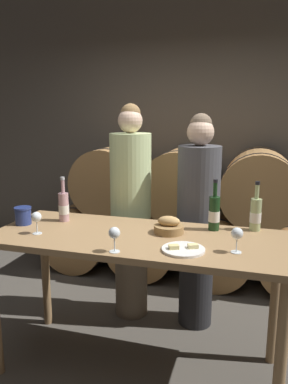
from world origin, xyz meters
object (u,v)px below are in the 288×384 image
at_px(wine_glass_left, 114,234).
at_px(tasting_table, 137,253).
at_px(bread_basket, 169,227).
at_px(person_left, 131,211).
at_px(wine_bottle_rose, 64,206).
at_px(wine_glass_center, 237,234).
at_px(blue_crock, 23,215).
at_px(wine_glass_far_left, 36,218).
at_px(wine_bottle_red, 214,213).
at_px(person_right, 198,221).
at_px(wine_bottle_white, 256,214).
at_px(cheese_plate, 183,249).

bearing_deg(wine_glass_left, tasting_table, 82.97).
bearing_deg(wine_glass_left, bread_basket, 62.28).
relative_size(person_left, wine_glass_left, 12.25).
bearing_deg(wine_bottle_rose, bread_basket, -4.27).
height_order(wine_bottle_rose, wine_glass_center, wine_bottle_rose).
bearing_deg(blue_crock, wine_glass_left, -21.78).
bearing_deg(blue_crock, person_left, 48.92).
relative_size(tasting_table, wine_glass_far_left, 12.88).
distance_m(wine_bottle_red, blue_crock, 1.30).
height_order(person_right, bread_basket, person_right).
bearing_deg(wine_glass_center, wine_bottle_rose, 166.56).
xyz_separation_m(tasting_table, wine_glass_far_left, (-0.63, -0.15, 0.22)).
distance_m(tasting_table, wine_bottle_white, 0.81).
relative_size(wine_bottle_red, cheese_plate, 1.39).
height_order(tasting_table, blue_crock, blue_crock).
height_order(wine_bottle_rose, cheese_plate, wine_bottle_rose).
bearing_deg(tasting_table, cheese_plate, -28.94).
bearing_deg(blue_crock, wine_bottle_rose, 33.26).
distance_m(tasting_table, blue_crock, 0.85).
distance_m(wine_bottle_red, cheese_plate, 0.46).
bearing_deg(wine_glass_center, wine_glass_far_left, -179.07).
xyz_separation_m(cheese_plate, wine_glass_center, (0.29, 0.05, 0.10)).
distance_m(wine_glass_far_left, wine_glass_center, 1.24).
distance_m(wine_bottle_white, wine_glass_center, 0.45).
distance_m(bread_basket, wine_glass_left, 0.47).
xyz_separation_m(wine_bottle_rose, wine_glass_far_left, (-0.03, -0.31, -0.00)).
xyz_separation_m(person_right, cheese_plate, (0.04, -0.84, 0.08)).
height_order(person_right, blue_crock, person_right).
distance_m(tasting_table, person_right, 0.73).
xyz_separation_m(person_left, wine_bottle_red, (0.71, -0.41, 0.15)).
height_order(person_right, wine_bottle_white, person_right).
bearing_deg(bread_basket, wine_glass_center, -28.06).
relative_size(wine_bottle_red, bread_basket, 1.77).
bearing_deg(wine_glass_far_left, wine_glass_center, 0.93).
distance_m(person_left, bread_basket, 0.72).
relative_size(blue_crock, wine_glass_center, 0.84).
height_order(wine_bottle_red, bread_basket, wine_bottle_red).
xyz_separation_m(person_left, blue_crock, (-0.57, -0.65, 0.10)).
relative_size(cheese_plate, wine_glass_far_left, 1.70).
xyz_separation_m(person_right, wine_bottle_red, (0.16, -0.41, 0.19)).
bearing_deg(blue_crock, wine_bottle_red, 10.58).
height_order(person_left, blue_crock, person_left).
distance_m(blue_crock, bread_basket, 1.01).
distance_m(wine_bottle_rose, blue_crock, 0.28).
relative_size(person_left, wine_bottle_white, 5.39).
bearing_deg(wine_bottle_rose, person_left, 56.08).
bearing_deg(bread_basket, wine_bottle_white, 21.76).
height_order(wine_glass_far_left, wine_glass_left, same).
distance_m(wine_bottle_rose, bread_basket, 0.78).
relative_size(cheese_plate, wine_glass_left, 1.70).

